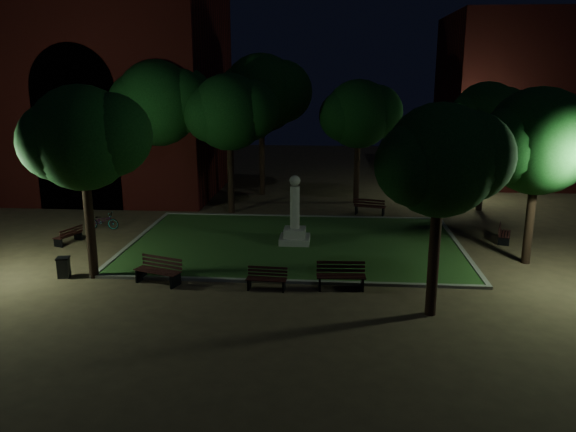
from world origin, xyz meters
The scene contains 24 objects.
ground centered at (0.00, 0.00, 0.00)m, with size 80.00×80.00×0.00m, color brown.
lawn centered at (0.00, 2.00, 0.04)m, with size 15.00×10.00×0.08m, color #2C5220.
lawn_kerb centered at (0.00, 2.00, 0.06)m, with size 15.40×10.40×0.12m.
monument centered at (0.00, 2.00, 0.96)m, with size 1.40×1.40×3.20m.
building_main centered at (-15.86, 13.79, 7.38)m, with size 20.00×12.00×15.00m.
building_far centered at (18.00, 20.00, 6.00)m, with size 16.00×10.00×12.00m, color #511310.
tree_west centered at (-7.48, -3.06, 5.46)m, with size 4.82×3.93×7.43m.
tree_north_wl centered at (-3.96, 7.93, 5.72)m, with size 5.22×4.26×7.86m.
tree_north_er centered at (3.30, 11.06, 5.44)m, with size 5.03×4.11×7.51m.
tree_ne centered at (10.44, 9.68, 5.42)m, with size 4.83×3.94×7.40m.
tree_east centered at (10.02, 0.05, 5.14)m, with size 5.31×4.34×7.32m.
tree_se centered at (5.10, -5.59, 5.14)m, with size 4.40×3.59×6.95m.
tree_nw centered at (-8.04, 8.47, 6.18)m, with size 6.00×4.90×8.64m.
tree_far_north centered at (-2.79, 13.12, 6.59)m, with size 6.13×5.00×9.09m.
lamppost_nw centered at (-11.27, 8.79, 3.07)m, with size 1.18×0.28×4.37m.
lamppost_ne centered at (10.52, 11.42, 3.22)m, with size 1.18×0.28×4.62m.
bench_near_left centered at (-0.65, -3.76, 0.39)m, with size 1.53×0.63×0.82m.
bench_near_right centered at (2.08, -3.48, 0.47)m, with size 1.84×0.72×0.99m.
bench_west_near centered at (-4.83, -3.46, 0.47)m, with size 1.93×1.21×1.00m.
bench_left_side centered at (-10.61, 1.27, 0.37)m, with size 0.94×1.53×0.79m.
bench_right_side centered at (9.86, 3.16, 0.38)m, with size 0.94×1.54×0.80m.
bench_far_side centered at (3.86, 8.00, 0.45)m, with size 1.84×1.01×0.96m.
trash_bin centered at (-8.74, -3.14, 0.41)m, with size 0.56×0.56×0.82m.
bicycle centered at (-10.04, 3.86, 0.45)m, with size 0.59×1.70×0.89m, color black.
Camera 1 is at (1.66, -23.20, 7.73)m, focal length 35.00 mm.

